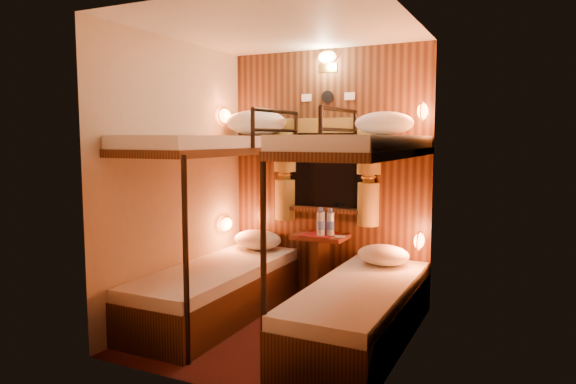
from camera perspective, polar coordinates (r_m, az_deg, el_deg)
The scene contains 22 objects.
floor at distance 4.32m, azimuth -0.88°, elevation -15.15°, with size 2.10×2.10×0.00m, color #3E1411.
ceiling at distance 4.12m, azimuth -0.93°, elevation 17.78°, with size 2.10×2.10×0.00m, color silver.
wall_back at distance 5.00m, azimuth 4.50°, elevation 1.86°, with size 2.40×2.40×0.00m, color #C6B293.
wall_front at distance 3.15m, azimuth -9.50°, elevation -0.65°, with size 2.40×2.40×0.00m, color #C6B293.
wall_left at distance 4.58m, azimuth -12.16°, elevation 1.36°, with size 2.40×2.40×0.00m, color #C6B293.
wall_right at distance 3.71m, azimuth 13.04°, elevation 0.28°, with size 2.40×2.40×0.00m, color #C6B293.
back_panel at distance 4.99m, azimuth 4.44°, elevation 1.85°, with size 2.00×0.03×2.40m, color black.
bunk_left at distance 4.53m, azimuth -7.89°, elevation -6.83°, with size 0.72×1.90×1.82m.
bunk_right at distance 3.98m, azimuth 8.03°, elevation -8.63°, with size 0.72×1.90×1.82m.
window at distance 4.96m, azimuth 4.31°, elevation 1.61°, with size 1.00×0.12×0.79m.
curtains at distance 4.93m, azimuth 4.17°, elevation 2.54°, with size 1.10×0.22×1.00m.
back_fixtures at distance 4.99m, azimuth 4.39°, elevation 13.89°, with size 0.54×0.09×0.48m.
reading_lamps at distance 4.68m, azimuth 2.95°, elevation 2.08°, with size 2.00×0.20×1.25m.
table at distance 4.94m, azimuth 3.58°, elevation -7.41°, with size 0.50×0.34×0.66m.
bottle_left at distance 4.80m, azimuth 3.66°, elevation -3.54°, with size 0.08×0.08×0.27m.
bottle_right at distance 4.82m, azimuth 4.73°, elevation -3.56°, with size 0.07×0.07×0.26m.
sachet_a at distance 4.79m, azimuth 5.81°, elevation -4.93°, with size 0.09×0.07×0.01m, color silver.
sachet_b at distance 4.84m, azimuth 4.91°, elevation -4.83°, with size 0.08×0.06×0.01m, color silver.
pillow_lower_left at distance 5.14m, azimuth -3.41°, elevation -5.30°, with size 0.49×0.35×0.19m, color silver.
pillow_lower_right at distance 4.58m, azimuth 10.53°, elevation -6.89°, with size 0.46×0.33×0.18m, color silver.
pillow_upper_left at distance 5.02m, azimuth -3.59°, elevation 7.70°, with size 0.62×0.44×0.24m, color silver.
pillow_upper_right at distance 4.42m, azimuth 10.63°, elevation 7.52°, with size 0.50×0.36×0.20m, color silver.
Camera 1 is at (1.81, -3.60, 1.56)m, focal length 32.00 mm.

